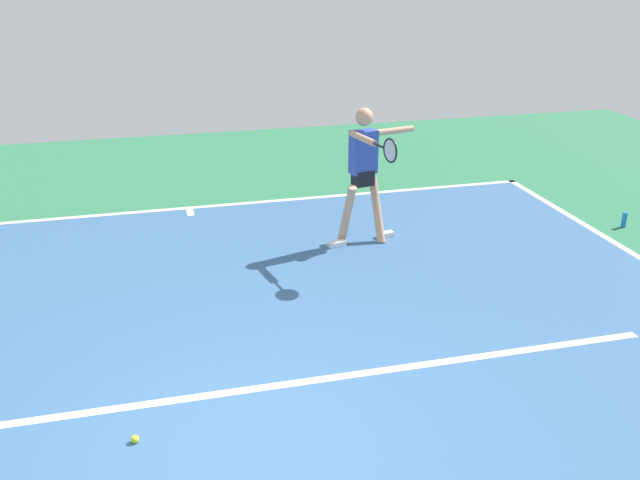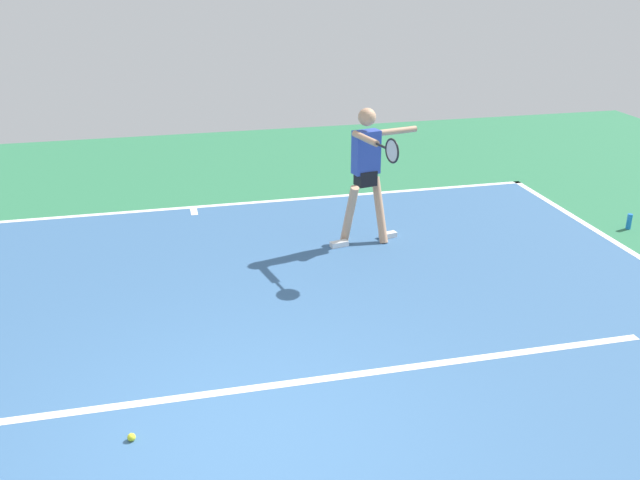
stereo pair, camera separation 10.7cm
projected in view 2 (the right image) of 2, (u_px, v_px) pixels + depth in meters
ground_plane at (245, 449)px, 5.56m from camera, size 21.12×21.12×0.00m
court_surface at (245, 449)px, 5.56m from camera, size 10.92×11.71×0.00m
court_line_baseline_near at (193, 207)px, 10.79m from camera, size 10.92×0.10×0.01m
court_line_service at (233, 391)px, 6.29m from camera, size 8.19×0.10×0.01m
court_line_centre_mark at (194, 211)px, 10.61m from camera, size 0.10×0.30×0.01m
tennis_player at (368, 167)px, 9.09m from camera, size 1.21×1.33×1.82m
tennis_ball_far_corner at (131, 437)px, 5.64m from camera, size 0.07×0.07×0.07m
water_bottle at (629, 222)px, 9.91m from camera, size 0.07×0.07×0.22m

